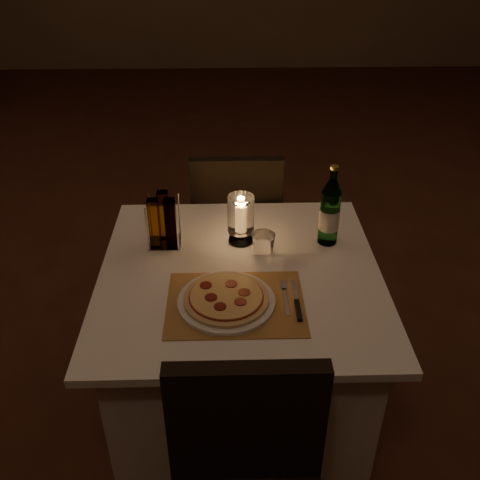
{
  "coord_description": "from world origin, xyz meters",
  "views": [
    {
      "loc": [
        0.16,
        -2.02,
        1.86
      ],
      "look_at": [
        0.2,
        -0.46,
        0.86
      ],
      "focal_mm": 40.0,
      "sensor_mm": 36.0,
      "label": 1
    }
  ],
  "objects_px": {
    "main_table": "(240,347)",
    "chair_far": "(236,217)",
    "hurricane_candle": "(241,216)",
    "water_bottle": "(330,213)",
    "pizza": "(226,297)",
    "plate": "(226,301)",
    "tumbler": "(263,245)"
  },
  "relations": [
    {
      "from": "main_table",
      "to": "chair_far",
      "type": "height_order",
      "value": "chair_far"
    },
    {
      "from": "plate",
      "to": "tumbler",
      "type": "xyz_separation_m",
      "value": [
        0.14,
        0.28,
        0.03
      ]
    },
    {
      "from": "pizza",
      "to": "hurricane_candle",
      "type": "bearing_deg",
      "value": 81.22
    },
    {
      "from": "main_table",
      "to": "tumbler",
      "type": "distance_m",
      "value": 0.43
    },
    {
      "from": "chair_far",
      "to": "plate",
      "type": "relative_size",
      "value": 2.81
    },
    {
      "from": "main_table",
      "to": "tumbler",
      "type": "height_order",
      "value": "tumbler"
    },
    {
      "from": "plate",
      "to": "main_table",
      "type": "bearing_deg",
      "value": 74.48
    },
    {
      "from": "pizza",
      "to": "hurricane_candle",
      "type": "height_order",
      "value": "hurricane_candle"
    },
    {
      "from": "chair_far",
      "to": "water_bottle",
      "type": "relative_size",
      "value": 2.82
    },
    {
      "from": "hurricane_candle",
      "to": "water_bottle",
      "type": "bearing_deg",
      "value": -2.03
    },
    {
      "from": "water_bottle",
      "to": "plate",
      "type": "bearing_deg",
      "value": -136.85
    },
    {
      "from": "main_table",
      "to": "pizza",
      "type": "relative_size",
      "value": 3.57
    },
    {
      "from": "pizza",
      "to": "hurricane_candle",
      "type": "distance_m",
      "value": 0.39
    },
    {
      "from": "hurricane_candle",
      "to": "chair_far",
      "type": "bearing_deg",
      "value": 90.92
    },
    {
      "from": "main_table",
      "to": "water_bottle",
      "type": "distance_m",
      "value": 0.63
    },
    {
      "from": "pizza",
      "to": "water_bottle",
      "type": "xyz_separation_m",
      "value": [
        0.39,
        0.37,
        0.1
      ]
    },
    {
      "from": "main_table",
      "to": "hurricane_candle",
      "type": "distance_m",
      "value": 0.52
    },
    {
      "from": "pizza",
      "to": "tumbler",
      "type": "bearing_deg",
      "value": 64.01
    },
    {
      "from": "plate",
      "to": "pizza",
      "type": "distance_m",
      "value": 0.02
    },
    {
      "from": "main_table",
      "to": "plate",
      "type": "relative_size",
      "value": 3.12
    },
    {
      "from": "water_bottle",
      "to": "tumbler",
      "type": "bearing_deg",
      "value": -161.82
    },
    {
      "from": "tumbler",
      "to": "water_bottle",
      "type": "height_order",
      "value": "water_bottle"
    },
    {
      "from": "main_table",
      "to": "tumbler",
      "type": "xyz_separation_m",
      "value": [
        0.09,
        0.1,
        0.41
      ]
    },
    {
      "from": "water_bottle",
      "to": "hurricane_candle",
      "type": "height_order",
      "value": "water_bottle"
    },
    {
      "from": "plate",
      "to": "chair_far",
      "type": "bearing_deg",
      "value": 86.8
    },
    {
      "from": "plate",
      "to": "water_bottle",
      "type": "relative_size",
      "value": 1.0
    },
    {
      "from": "plate",
      "to": "hurricane_candle",
      "type": "bearing_deg",
      "value": 81.23
    },
    {
      "from": "tumbler",
      "to": "hurricane_candle",
      "type": "distance_m",
      "value": 0.14
    },
    {
      "from": "chair_far",
      "to": "plate",
      "type": "height_order",
      "value": "chair_far"
    },
    {
      "from": "main_table",
      "to": "pizza",
      "type": "distance_m",
      "value": 0.44
    },
    {
      "from": "main_table",
      "to": "plate",
      "type": "bearing_deg",
      "value": -105.52
    },
    {
      "from": "chair_far",
      "to": "pizza",
      "type": "xyz_separation_m",
      "value": [
        -0.05,
        -0.89,
        0.22
      ]
    }
  ]
}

